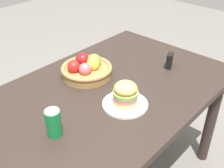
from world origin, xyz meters
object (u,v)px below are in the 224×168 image
at_px(sandwich, 125,93).
at_px(fruit_basket, 87,69).
at_px(plate, 125,104).
at_px(napkin_holder, 169,61).
at_px(soda_can, 54,123).

xyz_separation_m(sandwich, fruit_basket, (0.07, 0.34, -0.03)).
distance_m(sandwich, fruit_basket, 0.35).
distance_m(plate, napkin_holder, 0.47).
height_order(plate, soda_can, soda_can).
bearing_deg(fruit_basket, soda_can, -149.46).
xyz_separation_m(soda_can, fruit_basket, (0.43, 0.25, -0.02)).
distance_m(sandwich, soda_can, 0.37).
distance_m(plate, sandwich, 0.07).
height_order(sandwich, fruit_basket, sandwich).
distance_m(fruit_basket, napkin_holder, 0.49).
height_order(soda_can, fruit_basket, soda_can).
xyz_separation_m(plate, napkin_holder, (0.46, 0.05, 0.04)).
bearing_deg(sandwich, soda_can, 165.70).
relative_size(fruit_basket, napkin_holder, 3.22).
bearing_deg(plate, sandwich, -75.96).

